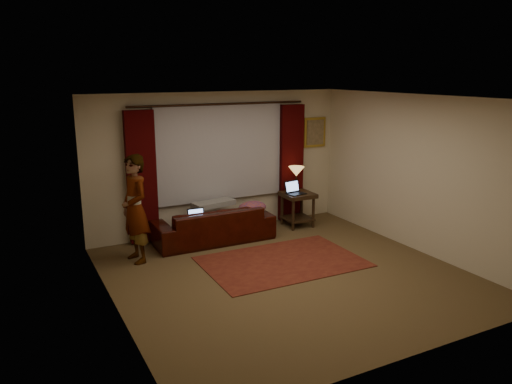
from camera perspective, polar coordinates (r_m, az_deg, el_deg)
floor at (r=7.57m, az=3.56°, el=-9.42°), size 5.00×5.00×0.01m
ceiling at (r=6.97m, az=3.88°, el=10.67°), size 5.00×5.00×0.02m
wall_back at (r=9.34m, az=-4.23°, el=3.40°), size 5.00×0.02×2.60m
wall_front at (r=5.27m, az=17.93°, el=-5.42°), size 5.00×0.02×2.60m
wall_left at (r=6.28m, az=-16.24°, el=-2.23°), size 0.02×5.00×2.60m
wall_right at (r=8.69m, az=17.99°, el=1.98°), size 0.02×5.00×2.60m
sheer_curtain at (r=9.26m, az=-4.10°, el=4.56°), size 2.50×0.05×1.80m
drape_left at (r=8.79m, az=-12.94°, el=1.63°), size 0.50×0.14×2.30m
drape_right at (r=9.95m, az=4.01°, el=3.33°), size 0.50×0.14×2.30m
curtain_rod at (r=9.11m, az=-4.07°, el=9.99°), size 0.04×0.04×3.40m
picture_frame at (r=10.25m, az=6.72°, el=6.80°), size 0.50×0.04×0.60m
sofa at (r=8.87m, az=-4.92°, el=-2.98°), size 2.13×0.94×0.86m
throw_blanket at (r=8.99m, az=-4.91°, el=0.12°), size 0.82×0.44×0.09m
clothing_pile at (r=9.07m, az=-0.41°, el=-1.82°), size 0.59×0.49×0.22m
laptop_sofa at (r=8.61m, az=-6.67°, el=-2.78°), size 0.31×0.33×0.22m
area_rug at (r=8.03m, az=3.02°, el=-7.95°), size 2.50×1.69×0.01m
end_table at (r=9.76m, az=4.77°, el=-2.00°), size 0.60×0.60×0.67m
tiffany_lamp at (r=9.74m, az=4.62°, el=1.48°), size 0.37×0.37×0.49m
laptop_table at (r=9.54m, az=4.62°, el=0.48°), size 0.40×0.42×0.25m
person at (r=8.03m, az=-13.65°, el=-1.89°), size 0.59×0.59×1.72m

